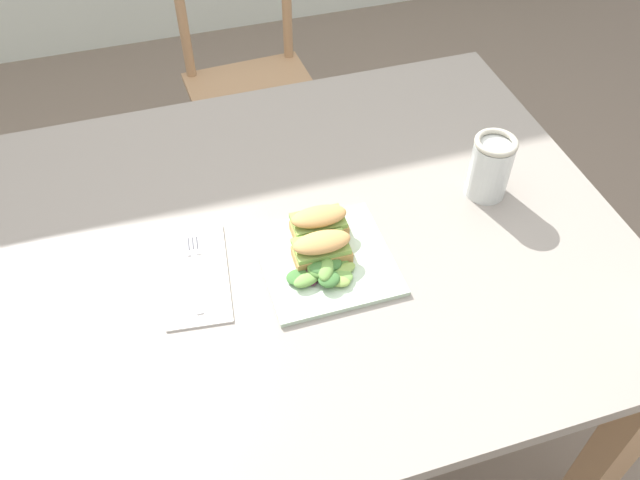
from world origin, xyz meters
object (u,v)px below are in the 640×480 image
Objects in this scene: dining_table at (304,273)px; fork_on_napkin at (195,267)px; sandwich_half_back at (319,222)px; mason_jar_iced_tea at (490,169)px; sandwich_half_front at (322,248)px; chair_wooden_far at (252,87)px; plate_lunch at (326,260)px.

fork_on_napkin is at bearing -174.19° from dining_table.
mason_jar_iced_tea is (0.37, 0.02, 0.02)m from sandwich_half_back.
sandwich_half_back is at bearing 77.24° from sandwich_half_front.
dining_table is 0.97m from chair_wooden_far.
sandwich_half_back is 0.37m from mason_jar_iced_tea.
sandwich_half_front is 0.24m from fork_on_napkin.
sandwich_half_front is at bearing 148.58° from plate_lunch.
plate_lunch reaches higher than fork_on_napkin.
fork_on_napkin is at bearing -177.08° from mason_jar_iced_tea.
chair_wooden_far is 1.01m from sandwich_half_back.
fork_on_napkin is 0.61m from mason_jar_iced_tea.
chair_wooden_far reaches higher than sandwich_half_back.
sandwich_half_back is at bearing -15.32° from dining_table.
dining_table is at bearing 5.81° from fork_on_napkin.
plate_lunch is at bearing -166.78° from mason_jar_iced_tea.
sandwich_half_front is 0.07m from sandwich_half_back.
dining_table is at bearing 106.86° from plate_lunch.
dining_table is 0.25m from fork_on_napkin.
sandwich_half_front is at bearing -12.68° from fork_on_napkin.
mason_jar_iced_tea is at bearing 12.29° from sandwich_half_front.
dining_table is 11.45× the size of sandwich_half_front.
sandwich_half_back is 0.59× the size of fork_on_napkin.
chair_wooden_far is 1.06m from fork_on_napkin.
fork_on_napkin is at bearing -107.85° from chair_wooden_far.
mason_jar_iced_tea reaches higher than dining_table.
dining_table is at bearing -95.94° from chair_wooden_far.
sandwich_half_back is (0.01, 0.07, 0.03)m from plate_lunch.
plate_lunch is 2.21× the size of sandwich_half_back.
chair_wooden_far is at bearing 85.82° from plate_lunch.
sandwich_half_back is (0.01, 0.06, 0.00)m from sandwich_half_front.
dining_table is 11.45× the size of sandwich_half_back.
chair_wooden_far is at bearing 107.57° from mason_jar_iced_tea.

